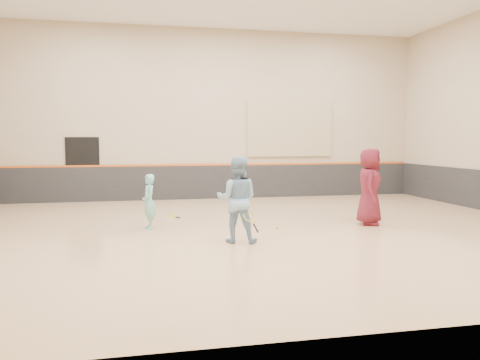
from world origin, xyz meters
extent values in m
cube|color=tan|center=(0.00, 0.00, -0.10)|extent=(15.00, 12.00, 0.20)
cube|color=tan|center=(0.00, 6.01, 3.00)|extent=(15.00, 0.02, 6.00)
cube|color=tan|center=(0.00, -6.01, 3.00)|extent=(15.00, 0.02, 6.00)
cube|color=#232326|center=(0.00, 5.97, 0.60)|extent=(14.90, 0.04, 1.20)
cube|color=#D85914|center=(0.00, 5.96, 1.22)|extent=(14.90, 0.03, 0.06)
cube|color=tan|center=(2.80, 5.95, 2.50)|extent=(3.20, 0.08, 2.00)
cube|color=black|center=(-4.50, 5.98, 1.10)|extent=(1.10, 0.05, 2.20)
imported|color=#7CD8CD|center=(-2.37, 0.63, 0.65)|extent=(0.41, 0.53, 1.30)
imported|color=#87AFD2|center=(-0.60, -1.18, 0.89)|extent=(1.02, 0.90, 1.77)
imported|color=maroon|center=(3.02, 0.12, 0.95)|extent=(0.95, 1.10, 1.91)
sphere|color=yellow|center=(0.60, -0.04, 0.03)|extent=(0.07, 0.07, 0.07)
sphere|color=#B5CA2E|center=(3.19, 0.06, 1.27)|extent=(0.07, 0.07, 0.07)
sphere|color=yellow|center=(-1.75, 2.64, 0.03)|extent=(0.07, 0.07, 0.07)
camera|label=1|loc=(-2.46, -10.56, 2.13)|focal=35.00mm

